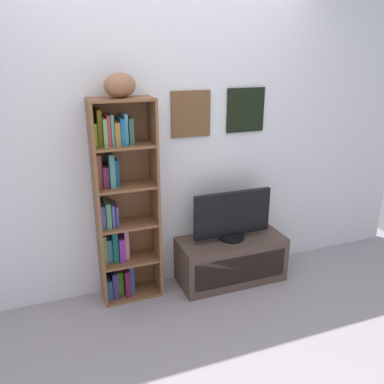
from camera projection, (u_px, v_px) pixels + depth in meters
ground at (218, 365)px, 2.61m from camera, size 5.20×5.20×0.04m
back_wall at (164, 139)px, 3.18m from camera, size 4.80×0.08×2.54m
bookshelf at (120, 207)px, 3.09m from camera, size 0.47×0.25×1.62m
football at (120, 85)px, 2.78m from camera, size 0.31×0.29×0.17m
tv_stand at (231, 259)px, 3.50m from camera, size 0.93×0.41×0.40m
television at (232, 216)px, 3.36m from camera, size 0.69×0.22×0.43m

